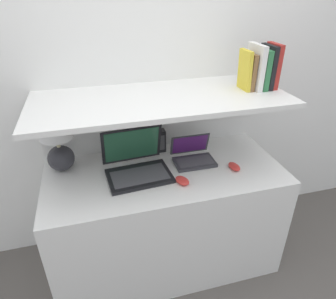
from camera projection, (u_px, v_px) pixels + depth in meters
ground_plane at (179, 297)px, 1.91m from camera, size 12.00×12.00×0.00m
wall_back at (149, 80)px, 1.93m from camera, size 6.00×0.05×2.40m
desk at (165, 218)px, 2.00m from camera, size 1.44×0.66×0.75m
back_riser at (153, 164)px, 2.20m from camera, size 1.44×0.04×1.17m
shelf at (162, 99)px, 1.67m from camera, size 1.44×0.59×0.03m
table_lamp at (58, 141)px, 1.74m from camera, size 0.19×0.19×0.36m
laptop_large at (137, 165)px, 1.77m from camera, size 0.39×0.34×0.26m
laptop_small at (193, 156)px, 1.90m from camera, size 0.25×0.20×0.16m
computer_mouse at (182, 181)px, 1.70m from camera, size 0.10×0.12×0.03m
second_mouse at (234, 166)px, 1.83m from camera, size 0.07×0.10×0.03m
router_box at (157, 141)px, 2.00m from camera, size 0.11×0.07×0.15m
book_red at (272, 66)px, 1.75m from camera, size 0.03×0.14×0.25m
book_black at (267, 67)px, 1.75m from camera, size 0.03×0.15×0.25m
book_green at (261, 69)px, 1.74m from camera, size 0.03×0.16×0.23m
book_white at (255, 67)px, 1.73m from camera, size 0.03×0.17×0.26m
book_brown at (249, 72)px, 1.73m from camera, size 0.03×0.13×0.21m
book_yellow at (245, 70)px, 1.72m from camera, size 0.03×0.13×0.23m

